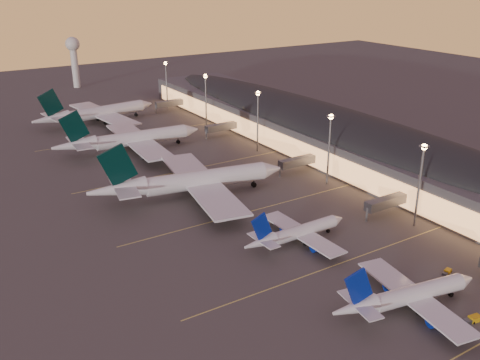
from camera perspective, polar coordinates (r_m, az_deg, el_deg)
The scene contains 12 objects.
ground at distance 147.11m, azimuth 8.81°, elevation -8.14°, with size 700.00×700.00×0.00m, color #44413E.
airliner_narrow_south at distance 128.89m, azimuth 17.35°, elevation -11.73°, with size 38.57×34.83×13.79m.
airliner_narrow_north at distance 151.79m, azimuth 6.03°, elevation -5.63°, with size 34.70×30.89×12.43m.
airliner_wide_near at distance 181.11m, azimuth -5.34°, elevation -0.16°, with size 67.79×62.54×21.75m.
airliner_wide_mid at distance 232.02m, azimuth -11.71°, elevation 4.27°, with size 63.84×58.21×20.43m.
airliner_wide_far at distance 279.57m, azimuth -15.08°, elevation 6.90°, with size 64.14×58.91×20.53m.
terminal_building at distance 232.30m, azimuth 8.95°, elevation 5.39°, with size 56.35×255.00×17.46m.
light_masts at distance 208.57m, azimuth 5.01°, elevation 6.23°, with size 2.20×217.20×25.90m.
radar_tower at distance 371.21m, azimuth -17.33°, elevation 12.74°, with size 9.00×9.00×32.50m.
lane_markings at distance 175.62m, azimuth 0.32°, elevation -2.76°, with size 90.00×180.36×0.00m.
baggage_tug_a at distance 131.73m, azimuth 23.60°, elevation -13.45°, with size 4.31×2.27×1.22m.
baggage_tug_b at distance 147.81m, azimuth 21.22°, elevation -9.12°, with size 3.48×2.11×0.97m.
Camera 1 is at (-86.23, -95.00, 71.97)m, focal length 40.00 mm.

